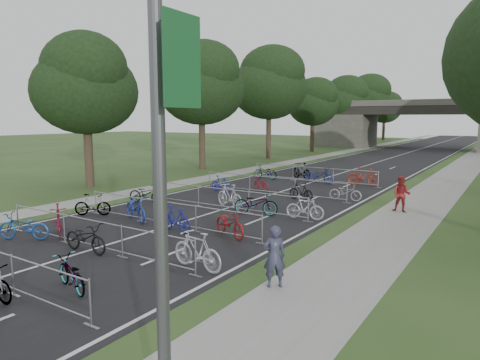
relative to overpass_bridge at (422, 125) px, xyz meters
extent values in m
cube|color=black|center=(0.00, -15.00, -3.53)|extent=(11.00, 140.00, 0.01)
cube|color=gray|center=(8.00, -15.00, -3.53)|extent=(3.00, 140.00, 0.01)
cube|color=gray|center=(-7.50, -15.00, -3.53)|extent=(2.00, 140.00, 0.01)
cube|color=silver|center=(0.00, -15.00, -3.53)|extent=(0.12, 140.00, 0.00)
cube|color=#45443E|center=(-11.50, 0.00, -1.03)|extent=(8.00, 8.00, 5.00)
cube|color=black|center=(0.00, 0.00, 2.07)|extent=(30.00, 8.00, 1.20)
cube|color=#45443E|center=(0.00, -3.80, 3.07)|extent=(30.00, 0.40, 0.90)
cube|color=#45443E|center=(0.00, 3.80, 3.07)|extent=(30.00, 0.40, 0.90)
cylinder|color=#4C4C51|center=(8.30, -63.00, 0.47)|extent=(0.18, 0.18, 8.00)
cube|color=#175127|center=(8.72, -63.00, 1.67)|extent=(0.03, 0.65, 1.10)
cylinder|color=#33261C|center=(-11.50, -49.00, -1.43)|extent=(0.56, 0.56, 4.20)
ellipsoid|color=black|center=(-11.50, -49.00, 2.68)|extent=(6.72, 6.72, 5.51)
sphere|color=black|center=(-10.90, -49.50, 4.03)|extent=(5.38, 5.38, 5.38)
sphere|color=black|center=(-12.00, -48.50, 1.84)|extent=(4.37, 4.37, 4.37)
cylinder|color=#33261C|center=(-11.50, -37.00, -1.17)|extent=(0.56, 0.56, 4.72)
ellipsoid|color=black|center=(-11.50, -37.00, 3.46)|extent=(7.56, 7.56, 6.20)
sphere|color=black|center=(-10.90, -37.50, 4.97)|extent=(6.05, 6.05, 6.05)
sphere|color=black|center=(-12.00, -36.50, 2.51)|extent=(4.91, 4.91, 4.91)
cylinder|color=#33261C|center=(-11.50, -25.00, -0.91)|extent=(0.56, 0.56, 5.25)
ellipsoid|color=black|center=(-11.50, -25.00, 4.24)|extent=(8.40, 8.40, 6.89)
sphere|color=black|center=(-10.90, -25.50, 5.92)|extent=(6.72, 6.72, 6.72)
sphere|color=black|center=(-12.00, -24.50, 3.19)|extent=(5.46, 5.46, 5.46)
cylinder|color=#33261C|center=(-11.50, -13.00, -1.43)|extent=(0.56, 0.56, 4.20)
ellipsoid|color=black|center=(-11.50, -13.00, 2.68)|extent=(6.72, 6.72, 5.51)
sphere|color=black|center=(-10.90, -13.50, 4.03)|extent=(5.38, 5.38, 5.38)
sphere|color=black|center=(-12.00, -12.50, 1.84)|extent=(4.37, 4.37, 4.37)
cylinder|color=#33261C|center=(-11.50, -1.00, -1.17)|extent=(0.56, 0.56, 4.72)
ellipsoid|color=black|center=(-11.50, -1.00, 3.46)|extent=(7.56, 7.56, 6.20)
sphere|color=black|center=(-10.90, -1.50, 4.97)|extent=(6.05, 6.05, 6.05)
sphere|color=black|center=(-12.00, -0.50, 2.51)|extent=(4.91, 4.91, 4.91)
cylinder|color=#33261C|center=(-11.50, 11.00, -0.91)|extent=(0.56, 0.56, 5.25)
ellipsoid|color=black|center=(-11.50, 11.00, 4.24)|extent=(8.40, 8.40, 6.89)
sphere|color=black|center=(-10.90, 10.50, 5.92)|extent=(6.72, 6.72, 6.72)
sphere|color=black|center=(-12.00, 11.50, 3.19)|extent=(5.46, 5.46, 5.46)
cylinder|color=#33261C|center=(-11.50, 23.00, -1.43)|extent=(0.56, 0.56, 4.20)
ellipsoid|color=black|center=(-11.50, 23.00, 2.68)|extent=(6.72, 6.72, 5.51)
sphere|color=black|center=(-10.90, 22.50, 4.03)|extent=(5.38, 5.38, 5.38)
sphere|color=black|center=(-12.00, 23.50, 1.84)|extent=(4.37, 4.37, 4.37)
cylinder|color=#95979C|center=(1.53, -61.40, -2.98)|extent=(0.05, 0.05, 1.10)
cube|color=#95979C|center=(1.53, -61.40, -3.52)|extent=(0.50, 0.08, 0.03)
cylinder|color=#95979C|center=(4.60, -61.40, -2.98)|extent=(0.05, 0.05, 1.10)
cube|color=#95979C|center=(4.60, -61.40, -3.52)|extent=(0.50, 0.08, 0.03)
cylinder|color=#95979C|center=(0.00, -57.80, -2.48)|extent=(9.20, 0.04, 0.04)
cylinder|color=#95979C|center=(0.00, -57.80, -3.35)|extent=(9.20, 0.04, 0.04)
cylinder|color=#95979C|center=(-4.60, -57.80, -2.98)|extent=(0.05, 0.05, 1.10)
cube|color=#95979C|center=(-4.60, -57.80, -3.52)|extent=(0.50, 0.08, 0.03)
cylinder|color=#95979C|center=(-1.53, -57.80, -2.98)|extent=(0.05, 0.05, 1.10)
cube|color=#95979C|center=(-1.53, -57.80, -3.52)|extent=(0.50, 0.08, 0.03)
cylinder|color=#95979C|center=(1.53, -57.80, -2.98)|extent=(0.05, 0.05, 1.10)
cube|color=#95979C|center=(1.53, -57.80, -3.52)|extent=(0.50, 0.08, 0.03)
cylinder|color=#95979C|center=(4.60, -57.80, -2.98)|extent=(0.05, 0.05, 1.10)
cube|color=#95979C|center=(4.60, -57.80, -3.52)|extent=(0.50, 0.08, 0.03)
cylinder|color=#95979C|center=(0.00, -54.00, -2.48)|extent=(9.20, 0.04, 0.04)
cylinder|color=#95979C|center=(0.00, -54.00, -3.35)|extent=(9.20, 0.04, 0.04)
cylinder|color=#95979C|center=(-4.60, -54.00, -2.98)|extent=(0.05, 0.05, 1.10)
cube|color=#95979C|center=(-4.60, -54.00, -3.52)|extent=(0.50, 0.08, 0.03)
cylinder|color=#95979C|center=(-1.53, -54.00, -2.98)|extent=(0.05, 0.05, 1.10)
cube|color=#95979C|center=(-1.53, -54.00, -3.52)|extent=(0.50, 0.08, 0.03)
cylinder|color=#95979C|center=(1.53, -54.00, -2.98)|extent=(0.05, 0.05, 1.10)
cube|color=#95979C|center=(1.53, -54.00, -3.52)|extent=(0.50, 0.08, 0.03)
cylinder|color=#95979C|center=(4.60, -54.00, -2.98)|extent=(0.05, 0.05, 1.10)
cube|color=#95979C|center=(4.60, -54.00, -3.52)|extent=(0.50, 0.08, 0.03)
cylinder|color=#95979C|center=(0.00, -50.00, -2.48)|extent=(9.20, 0.04, 0.04)
cylinder|color=#95979C|center=(0.00, -50.00, -3.35)|extent=(9.20, 0.04, 0.04)
cylinder|color=#95979C|center=(-4.60, -50.00, -2.98)|extent=(0.05, 0.05, 1.10)
cube|color=#95979C|center=(-4.60, -50.00, -3.52)|extent=(0.50, 0.08, 0.03)
cylinder|color=#95979C|center=(-1.53, -50.00, -2.98)|extent=(0.05, 0.05, 1.10)
cube|color=#95979C|center=(-1.53, -50.00, -3.52)|extent=(0.50, 0.08, 0.03)
cylinder|color=#95979C|center=(1.53, -50.00, -2.98)|extent=(0.05, 0.05, 1.10)
cube|color=#95979C|center=(1.53, -50.00, -3.52)|extent=(0.50, 0.08, 0.03)
cylinder|color=#95979C|center=(4.60, -50.00, -2.98)|extent=(0.05, 0.05, 1.10)
cube|color=#95979C|center=(4.60, -50.00, -3.52)|extent=(0.50, 0.08, 0.03)
cylinder|color=#95979C|center=(0.00, -45.00, -2.48)|extent=(9.20, 0.04, 0.04)
cylinder|color=#95979C|center=(0.00, -45.00, -3.35)|extent=(9.20, 0.04, 0.04)
cylinder|color=#95979C|center=(-4.60, -45.00, -2.98)|extent=(0.05, 0.05, 1.10)
cube|color=#95979C|center=(-4.60, -45.00, -3.52)|extent=(0.50, 0.08, 0.03)
cylinder|color=#95979C|center=(-1.53, -45.00, -2.98)|extent=(0.05, 0.05, 1.10)
cube|color=#95979C|center=(-1.53, -45.00, -3.52)|extent=(0.50, 0.08, 0.03)
cylinder|color=#95979C|center=(1.53, -45.00, -2.98)|extent=(0.05, 0.05, 1.10)
cube|color=#95979C|center=(1.53, -45.00, -3.52)|extent=(0.50, 0.08, 0.03)
cylinder|color=#95979C|center=(4.60, -45.00, -2.98)|extent=(0.05, 0.05, 1.10)
cube|color=#95979C|center=(4.60, -45.00, -3.52)|extent=(0.50, 0.08, 0.03)
cylinder|color=#95979C|center=(0.00, -39.00, -2.48)|extent=(9.20, 0.04, 0.04)
cylinder|color=#95979C|center=(0.00, -39.00, -3.35)|extent=(9.20, 0.04, 0.04)
cylinder|color=#95979C|center=(-4.60, -39.00, -2.98)|extent=(0.05, 0.05, 1.10)
cube|color=#95979C|center=(-4.60, -39.00, -3.52)|extent=(0.50, 0.08, 0.03)
cylinder|color=#95979C|center=(-1.53, -39.00, -2.98)|extent=(0.05, 0.05, 1.10)
cube|color=#95979C|center=(-1.53, -39.00, -3.52)|extent=(0.50, 0.08, 0.03)
cylinder|color=#95979C|center=(1.53, -39.00, -2.98)|extent=(0.05, 0.05, 1.10)
cube|color=#95979C|center=(1.53, -39.00, -3.52)|extent=(0.50, 0.08, 0.03)
cylinder|color=#95979C|center=(4.60, -39.00, -2.98)|extent=(0.05, 0.05, 1.10)
cube|color=#95979C|center=(4.60, -39.00, -3.52)|extent=(0.50, 0.08, 0.03)
imported|color=#95979C|center=(2.50, -60.39, -3.08)|extent=(1.81, 1.04, 0.90)
imported|color=#1C4C9B|center=(-3.10, -58.43, -3.02)|extent=(2.07, 1.52, 1.04)
imported|color=maroon|center=(-2.52, -57.37, -2.93)|extent=(2.01, 1.57, 1.22)
imported|color=black|center=(0.09, -58.10, -3.02)|extent=(1.98, 0.73, 1.03)
imported|color=#B0B2B8|center=(4.30, -57.35, -2.94)|extent=(2.02, 0.78, 1.18)
imported|color=#95979C|center=(-4.30, -54.40, -3.02)|extent=(1.68, 1.32, 1.02)
imported|color=navy|center=(-1.91, -53.96, -2.96)|extent=(2.29, 1.52, 1.14)
imported|color=navy|center=(0.88, -54.47, -3.02)|extent=(1.77, 0.70, 1.03)
imported|color=maroon|center=(3.07, -53.82, -3.01)|extent=(2.11, 1.48, 1.05)
imported|color=black|center=(-4.30, -50.99, -3.00)|extent=(2.14, 1.14, 1.07)
imported|color=#B6B6BE|center=(0.08, -49.50, -2.92)|extent=(2.13, 1.24, 1.23)
imported|color=#95979C|center=(2.00, -50.12, -2.98)|extent=(2.21, 1.25, 1.10)
imported|color=#A5A5AD|center=(4.30, -49.68, -3.01)|extent=(1.81, 0.73, 1.05)
imported|color=navy|center=(-3.02, -45.95, -3.03)|extent=(1.73, 0.79, 1.00)
imported|color=maroon|center=(-1.28, -44.08, -3.09)|extent=(1.74, 1.31, 0.88)
imported|color=black|center=(2.23, -45.69, -3.03)|extent=(1.74, 0.89, 1.00)
imported|color=gray|center=(4.30, -44.39, -3.07)|extent=(1.83, 0.79, 0.94)
imported|color=#95979C|center=(-3.54, -39.58, -3.00)|extent=(2.09, 0.97, 1.06)
imported|color=#95979C|center=(-1.22, -38.26, -2.90)|extent=(2.12, 1.52, 1.26)
imported|color=navy|center=(0.63, -39.27, -2.97)|extent=(2.23, 1.02, 1.13)
imported|color=maroon|center=(3.53, -38.69, -2.90)|extent=(2.17, 0.95, 1.26)
imported|color=#303148|center=(6.87, -57.25, -2.68)|extent=(0.74, 0.71, 1.70)
imported|color=maroon|center=(7.55, -45.75, -2.66)|extent=(0.86, 0.68, 1.75)
camera|label=1|loc=(12.13, -66.97, 1.00)|focal=32.00mm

